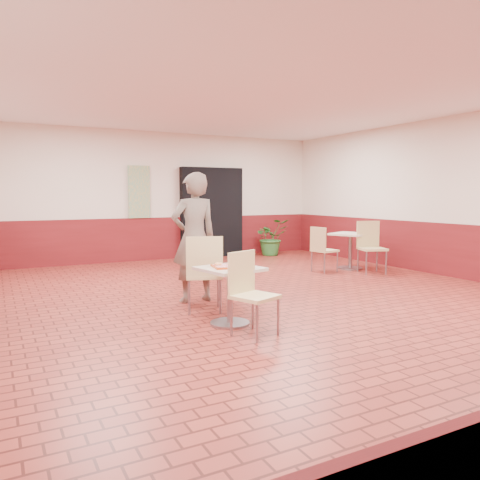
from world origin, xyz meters
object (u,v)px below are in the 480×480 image
main_table (230,286)px  second_table (351,245)px  paper_cup (237,259)px  serving_tray (230,266)px  long_john_donut (235,264)px  chair_second_left (322,247)px  ring_donut (218,264)px  chair_main_back (204,270)px  chair_second_front (370,244)px  potted_plant (271,237)px  customer (194,238)px  chair_main_front (249,289)px

main_table → second_table: second_table is taller
main_table → paper_cup: bearing=33.8°
main_table → serving_tray: bearing=90.0°
serving_tray → long_john_donut: size_ratio=2.73×
paper_cup → chair_second_left: (3.17, 2.42, -0.26)m
ring_donut → paper_cup: (0.26, 0.02, 0.04)m
chair_main_back → serving_tray: bearing=115.0°
main_table → second_table: (4.10, 2.58, 0.04)m
chair_second_front → potted_plant: chair_second_front is taller
paper_cup → chair_second_left: size_ratio=0.11×
serving_tray → chair_second_left: (3.31, 2.52, -0.20)m
paper_cup → chair_second_front: bearing=25.9°
serving_tray → chair_main_back: bearing=93.8°
paper_cup → serving_tray: bearing=-146.2°
ring_donut → chair_second_left: bearing=35.5°
chair_main_back → chair_second_front: (4.17, 1.37, 0.00)m
chair_second_left → chair_second_front: 0.95m
chair_second_left → potted_plant: size_ratio=0.98×
paper_cup → potted_plant: (3.63, 5.10, -0.30)m
customer → long_john_donut: customer is taller
long_john_donut → paper_cup: paper_cup is taller
second_table → chair_second_left: chair_second_left is taller
main_table → potted_plant: 6.42m
second_table → potted_plant: potted_plant is taller
chair_main_front → potted_plant: (3.76, 5.66, -0.05)m
chair_main_front → long_john_donut: chair_main_front is taller
chair_second_left → paper_cup: bearing=120.2°
serving_tray → paper_cup: bearing=33.8°
paper_cup → potted_plant: potted_plant is taller
second_table → serving_tray: bearing=-147.8°
main_table → chair_main_front: 0.46m
main_table → chair_main_back: (-0.04, 0.66, 0.10)m
chair_main_front → customer: bearing=67.0°
main_table → potted_plant: bearing=54.0°
chair_main_back → chair_second_left: (3.35, 1.86, -0.06)m
serving_tray → potted_plant: (3.77, 5.20, -0.24)m
potted_plant → customer: bearing=-133.5°
second_table → chair_main_front: bearing=-143.3°
chair_main_front → second_table: size_ratio=1.23×
long_john_donut → second_table: 4.82m
chair_main_back → paper_cup: 0.63m
chair_main_back → paper_cup: size_ratio=10.30×
long_john_donut → chair_second_left: (3.25, 2.55, -0.23)m
main_table → second_table: size_ratio=0.92×
main_table → second_table: 4.84m
chair_second_front → potted_plant: 3.19m
main_table → long_john_donut: size_ratio=4.72×
chair_main_back → customer: customer is taller
main_table → paper_cup: size_ratio=7.00×
chair_main_back → customer: bearing=-79.8°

